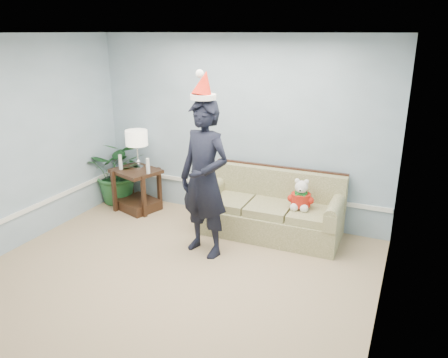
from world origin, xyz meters
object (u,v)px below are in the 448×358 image
object	(u,v)px
sofa	(272,212)
man	(204,179)
side_table	(137,194)
teddy_bear	(301,198)
table_lamp	(137,140)
houseplant	(119,171)

from	to	relation	value
sofa	man	distance (m)	1.26
side_table	teddy_bear	bearing A→B (deg)	-0.90
side_table	table_lamp	world-z (taller)	table_lamp
side_table	table_lamp	size ratio (longest dim) A/B	1.37
side_table	houseplant	distance (m)	0.55
man	sofa	bearing A→B (deg)	70.41
table_lamp	man	world-z (taller)	man
teddy_bear	man	bearing A→B (deg)	-147.11
side_table	man	xyz separation A→B (m)	(1.63, -0.84, 0.73)
man	teddy_bear	world-z (taller)	man
sofa	table_lamp	distance (m)	2.37
side_table	houseplant	xyz separation A→B (m)	(-0.45, 0.16, 0.28)
table_lamp	teddy_bear	bearing A→B (deg)	-2.50
side_table	houseplant	world-z (taller)	houseplant
man	side_table	bearing A→B (deg)	167.54
sofa	table_lamp	xyz separation A→B (m)	(-2.23, 0.03, 0.81)
table_lamp	teddy_bear	size ratio (longest dim) A/B	1.45
teddy_bear	side_table	bearing A→B (deg)	173.96
side_table	man	world-z (taller)	man
sofa	table_lamp	world-z (taller)	table_lamp
sofa	side_table	bearing A→B (deg)	-179.84
sofa	teddy_bear	world-z (taller)	sofa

